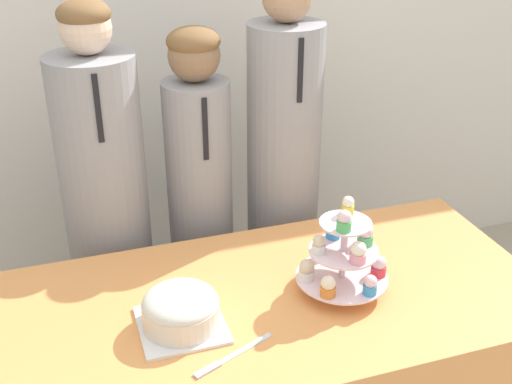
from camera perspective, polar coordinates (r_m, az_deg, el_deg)
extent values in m
cube|color=silver|center=(2.78, -8.60, 15.70)|extent=(9.00, 0.06, 2.70)
cube|color=white|center=(1.83, -6.63, -11.64)|extent=(0.24, 0.24, 0.01)
cylinder|color=silver|center=(1.81, -6.70, -10.66)|extent=(0.21, 0.21, 0.07)
ellipsoid|color=silver|center=(1.79, -6.76, -9.68)|extent=(0.21, 0.21, 0.07)
cube|color=silver|center=(1.75, -0.94, -13.73)|extent=(0.17, 0.08, 0.00)
cube|color=#B2B2B7|center=(1.69, -4.35, -15.53)|extent=(0.08, 0.05, 0.01)
cylinder|color=silver|center=(1.92, 7.75, -5.70)|extent=(0.02, 0.02, 0.23)
cylinder|color=silver|center=(1.96, 7.62, -7.48)|extent=(0.28, 0.28, 0.01)
cylinder|color=silver|center=(1.91, 7.79, -5.18)|extent=(0.21, 0.21, 0.01)
cylinder|color=silver|center=(1.86, 7.97, -2.75)|extent=(0.15, 0.15, 0.01)
cylinder|color=#4CB766|center=(2.02, 5.70, -5.59)|extent=(0.04, 0.04, 0.02)
sphere|color=beige|center=(2.01, 5.73, -5.02)|extent=(0.04, 0.04, 0.04)
cylinder|color=white|center=(1.92, 4.51, -7.36)|extent=(0.05, 0.05, 0.03)
sphere|color=beige|center=(1.90, 4.55, -6.63)|extent=(0.05, 0.05, 0.05)
cylinder|color=orange|center=(1.86, 6.41, -8.74)|extent=(0.04, 0.04, 0.03)
sphere|color=#F4E5C6|center=(1.84, 6.45, -8.04)|extent=(0.04, 0.04, 0.04)
cylinder|color=#3893DB|center=(1.88, 10.08, -8.50)|extent=(0.04, 0.04, 0.03)
sphere|color=silver|center=(1.87, 10.15, -7.83)|extent=(0.04, 0.04, 0.04)
cylinder|color=#E5333D|center=(1.97, 10.82, -6.88)|extent=(0.05, 0.05, 0.03)
sphere|color=silver|center=(1.95, 10.89, -6.20)|extent=(0.04, 0.04, 0.04)
cylinder|color=#4CB766|center=(2.04, 8.50, -5.38)|extent=(0.04, 0.04, 0.03)
sphere|color=silver|center=(2.03, 8.55, -4.77)|extent=(0.04, 0.04, 0.04)
cylinder|color=pink|center=(1.85, 9.04, -5.78)|extent=(0.05, 0.05, 0.03)
sphere|color=white|center=(1.83, 9.11, -5.02)|extent=(0.05, 0.05, 0.05)
cylinder|color=#4CB766|center=(1.93, 9.66, -4.20)|extent=(0.05, 0.05, 0.03)
sphere|color=silver|center=(1.92, 9.73, -3.45)|extent=(0.05, 0.05, 0.05)
cylinder|color=#3893DB|center=(1.95, 6.86, -3.67)|extent=(0.04, 0.04, 0.03)
sphere|color=white|center=(1.94, 6.91, -3.00)|extent=(0.04, 0.04, 0.04)
cylinder|color=white|center=(1.87, 5.60, -5.03)|extent=(0.04, 0.04, 0.03)
sphere|color=beige|center=(1.86, 5.64, -4.36)|extent=(0.04, 0.04, 0.04)
cylinder|color=#4CB766|center=(1.81, 7.82, -2.98)|extent=(0.04, 0.04, 0.03)
sphere|color=silver|center=(1.79, 7.87, -2.20)|extent=(0.04, 0.04, 0.04)
cylinder|color=yellow|center=(1.90, 8.15, -1.54)|extent=(0.04, 0.04, 0.03)
sphere|color=#F4E5C6|center=(1.88, 8.20, -0.88)|extent=(0.04, 0.04, 0.04)
cylinder|color=#939399|center=(2.40, -12.82, -3.92)|extent=(0.30, 0.30, 1.35)
sphere|color=beige|center=(2.13, -14.94, 13.87)|extent=(0.17, 0.17, 0.17)
ellipsoid|color=brown|center=(2.12, -15.09, 15.07)|extent=(0.17, 0.17, 0.09)
cube|color=black|center=(2.04, -13.87, 7.18)|extent=(0.02, 0.01, 0.22)
cylinder|color=#939399|center=(2.48, -4.80, -3.91)|extent=(0.24, 0.24, 1.23)
sphere|color=#8E6B4C|center=(2.20, -5.51, 11.98)|extent=(0.18, 0.18, 0.18)
ellipsoid|color=brown|center=(2.19, -5.56, 13.22)|extent=(0.18, 0.18, 0.10)
cube|color=black|center=(2.16, -4.50, 5.57)|extent=(0.02, 0.01, 0.22)
cylinder|color=#939399|center=(2.52, 2.38, -1.00)|extent=(0.28, 0.28, 1.40)
cube|color=black|center=(2.18, 3.97, 10.69)|extent=(0.02, 0.01, 0.22)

